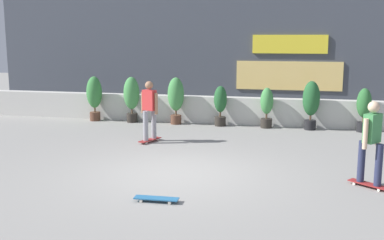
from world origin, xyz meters
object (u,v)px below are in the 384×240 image
object	(u,v)px
potted_plant_2	(176,97)
potted_plant_0	(94,95)
potted_plant_1	(132,96)
skateboard_near_camera	(156,198)
skater_mid_plaza	(149,109)
potted_plant_5	(311,101)
potted_plant_6	(364,107)
skater_by_wall_right	(371,140)
potted_plant_3	(220,104)
potted_plant_4	(267,106)

from	to	relation	value
potted_plant_2	potted_plant_0	bearing A→B (deg)	180.00
potted_plant_1	skateboard_near_camera	world-z (taller)	potted_plant_1
potted_plant_2	skateboard_near_camera	distance (m)	7.56
potted_plant_0	skater_mid_plaza	world-z (taller)	skater_mid_plaza
skater_mid_plaza	potted_plant_5	bearing A→B (deg)	32.59
potted_plant_5	potted_plant_0	bearing A→B (deg)	-180.00
potted_plant_1	potted_plant_6	xyz separation A→B (m)	(7.48, 0.00, -0.15)
potted_plant_5	skater_by_wall_right	size ratio (longest dim) A/B	0.90
potted_plant_0	potted_plant_5	xyz separation A→B (m)	(7.28, 0.00, -0.00)
potted_plant_0	skater_mid_plaza	distance (m)	4.03
potted_plant_2	potted_plant_6	world-z (taller)	potted_plant_2
skater_mid_plaza	skater_by_wall_right	bearing A→B (deg)	-27.99
potted_plant_5	skater_by_wall_right	bearing A→B (deg)	-80.07
potted_plant_2	skater_mid_plaza	distance (m)	2.80
potted_plant_3	potted_plant_5	size ratio (longest dim) A/B	0.86
potted_plant_5	skater_by_wall_right	xyz separation A→B (m)	(0.99, -5.65, 0.05)
potted_plant_1	potted_plant_5	size ratio (longest dim) A/B	1.01
skater_by_wall_right	potted_plant_4	bearing A→B (deg)	112.63
potted_plant_4	potted_plant_5	size ratio (longest dim) A/B	0.84
potted_plant_4	potted_plant_3	bearing A→B (deg)	180.00
potted_plant_2	potted_plant_5	distance (m)	4.36
skater_mid_plaza	potted_plant_4	bearing A→B (deg)	42.92
potted_plant_5	skateboard_near_camera	distance (m)	7.91
potted_plant_0	skater_by_wall_right	bearing A→B (deg)	-34.37
potted_plant_0	potted_plant_2	bearing A→B (deg)	0.00
potted_plant_0	skater_by_wall_right	distance (m)	10.02
potted_plant_0	potted_plant_3	bearing A→B (deg)	0.00
potted_plant_4	potted_plant_5	bearing A→B (deg)	0.00
potted_plant_4	skater_by_wall_right	xyz separation A→B (m)	(2.36, -5.65, 0.23)
potted_plant_6	potted_plant_4	bearing A→B (deg)	180.00
potted_plant_0	potted_plant_6	size ratio (longest dim) A/B	1.14
skater_mid_plaza	skateboard_near_camera	size ratio (longest dim) A/B	2.10
potted_plant_5	potted_plant_6	bearing A→B (deg)	0.00
potted_plant_1	potted_plant_5	bearing A→B (deg)	0.00
potted_plant_3	skater_mid_plaza	world-z (taller)	skater_mid_plaza
potted_plant_1	potted_plant_4	bearing A→B (deg)	0.00
potted_plant_2	potted_plant_5	xyz separation A→B (m)	(4.36, 0.00, -0.02)
potted_plant_5	potted_plant_6	world-z (taller)	potted_plant_5
potted_plant_4	potted_plant_0	bearing A→B (deg)	-180.00
skater_mid_plaza	skater_by_wall_right	world-z (taller)	same
potted_plant_0	potted_plant_6	bearing A→B (deg)	0.00
potted_plant_2	skateboard_near_camera	world-z (taller)	potted_plant_2
skateboard_near_camera	potted_plant_2	bearing A→B (deg)	101.96
potted_plant_3	skater_by_wall_right	size ratio (longest dim) A/B	0.77
skater_by_wall_right	potted_plant_5	bearing A→B (deg)	99.93
potted_plant_3	potted_plant_5	xyz separation A→B (m)	(2.86, -0.00, 0.16)
potted_plant_1	skater_by_wall_right	world-z (taller)	skater_by_wall_right
potted_plant_1	skater_mid_plaza	world-z (taller)	skater_mid_plaza
potted_plant_3	potted_plant_6	size ratio (longest dim) A/B	0.98
potted_plant_4	potted_plant_6	size ratio (longest dim) A/B	0.96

